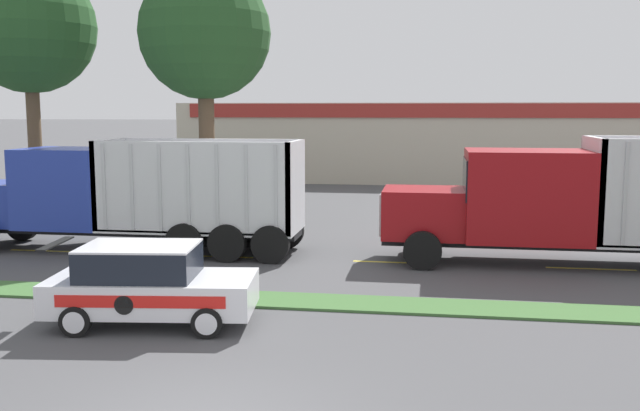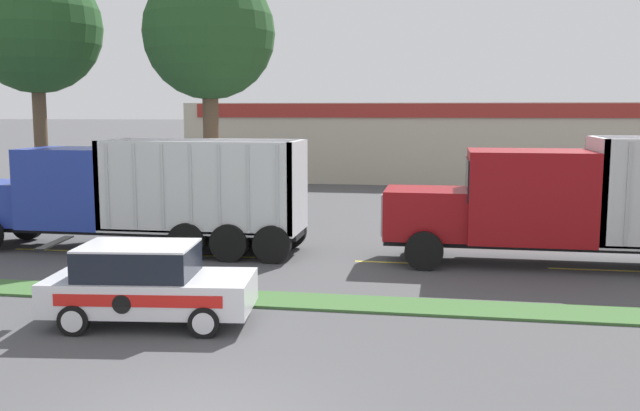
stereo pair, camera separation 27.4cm
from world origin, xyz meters
name	(u,v)px [view 2 (the right image)]	position (x,y,z in m)	size (l,w,h in m)	color
grass_verge	(291,301)	(0.00, 6.58, 0.03)	(120.00, 1.31, 0.06)	#3D6633
centre_line_3	(51,250)	(-8.70, 11.23, 0.00)	(2.40, 0.14, 0.01)	yellow
centre_line_4	(216,256)	(-3.30, 11.23, 0.00)	(2.40, 0.14, 0.01)	yellow
centre_line_5	(397,263)	(2.10, 11.23, 0.00)	(2.40, 0.14, 0.01)	yellow
centre_line_6	(594,270)	(7.50, 11.23, 0.00)	(2.40, 0.14, 0.01)	yellow
dump_truck_mid	(566,206)	(6.78, 11.69, 1.70)	(12.16, 2.85, 3.62)	black
dump_truck_trail	(108,198)	(-6.94, 11.68, 1.64)	(10.70, 2.56, 3.46)	black
rally_car	(147,283)	(-2.56, 4.51, 0.84)	(4.33, 2.34, 1.68)	white
store_building_backdrop	(480,141)	(5.68, 38.39, 2.39)	(35.73, 12.10, 4.76)	#BCB29E
tree_behind_left	(209,21)	(-5.03, 16.16, 7.52)	(4.75, 4.75, 10.65)	brown
tree_behind_centre	(35,15)	(-12.08, 16.59, 7.95)	(5.02, 5.02, 11.25)	brown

